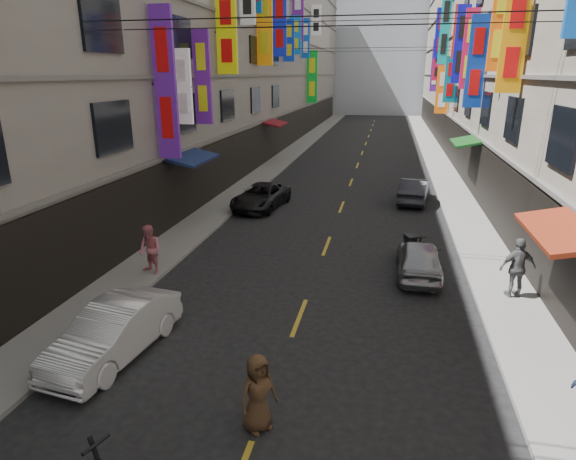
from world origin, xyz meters
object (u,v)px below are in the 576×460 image
at_px(pedestrian_crossing, 258,393).
at_px(pedestrian_lfar, 150,250).
at_px(car_left_mid, 114,331).
at_px(car_left_far, 261,196).
at_px(car_right_mid, 419,258).
at_px(car_right_far, 414,191).
at_px(pedestrian_rfar, 518,268).
at_px(scooter_far_right, 412,248).

bearing_deg(pedestrian_crossing, pedestrian_lfar, 82.16).
relative_size(car_left_mid, car_left_far, 0.91).
xyz_separation_m(car_right_mid, car_right_far, (0.21, 9.94, 0.04)).
height_order(car_left_mid, pedestrian_rfar, pedestrian_rfar).
bearing_deg(pedestrian_lfar, pedestrian_crossing, -25.90).
bearing_deg(pedestrian_lfar, pedestrian_rfar, 26.35).
distance_m(scooter_far_right, pedestrian_crossing, 10.23).
xyz_separation_m(scooter_far_right, car_right_mid, (0.17, -1.45, 0.17)).
bearing_deg(car_left_far, car_right_far, 26.51).
bearing_deg(pedestrian_lfar, car_left_far, 104.93).
relative_size(scooter_far_right, pedestrian_crossing, 1.09).
distance_m(car_right_mid, pedestrian_lfar, 9.01).
relative_size(car_left_mid, car_right_far, 1.01).
xyz_separation_m(car_left_mid, pedestrian_rfar, (10.13, 5.17, 0.39)).
distance_m(car_left_far, car_right_far, 8.07).
relative_size(scooter_far_right, car_right_mid, 0.48).
bearing_deg(car_right_far, car_right_mid, 95.18).
bearing_deg(car_left_mid, car_right_far, 72.24).
height_order(car_left_mid, pedestrian_crossing, pedestrian_crossing).
height_order(scooter_far_right, pedestrian_lfar, pedestrian_lfar).
relative_size(car_right_far, pedestrian_crossing, 2.47).
distance_m(car_left_mid, pedestrian_crossing, 4.39).
distance_m(car_right_far, pedestrian_rfar, 11.57).
bearing_deg(scooter_far_right, pedestrian_lfar, 1.49).
height_order(car_right_mid, pedestrian_rfar, pedestrian_rfar).
bearing_deg(car_left_far, pedestrian_crossing, -68.34).
distance_m(car_left_mid, car_left_far, 13.77).
bearing_deg(car_right_mid, car_left_mid, 41.57).
height_order(scooter_far_right, pedestrian_crossing, pedestrian_crossing).
bearing_deg(pedestrian_crossing, car_right_mid, 19.50).
bearing_deg(scooter_far_right, car_left_far, -58.45).
xyz_separation_m(car_right_far, pedestrian_lfar, (-9.01, -11.83, 0.30)).
bearing_deg(car_right_mid, scooter_far_right, -83.20).
xyz_separation_m(pedestrian_rfar, pedestrian_crossing, (-6.10, -6.91, -0.25)).
relative_size(car_right_mid, pedestrian_lfar, 2.16).
xyz_separation_m(car_left_far, pedestrian_crossing, (4.03, -15.52, 0.19)).
bearing_deg(pedestrian_lfar, car_right_far, 76.34).
height_order(pedestrian_lfar, pedestrian_crossing, pedestrian_lfar).
distance_m(car_left_far, car_right_mid, 10.36).
height_order(car_right_mid, pedestrian_crossing, pedestrian_crossing).
xyz_separation_m(scooter_far_right, pedestrian_crossing, (-3.20, -9.71, 0.35)).
height_order(car_right_far, pedestrian_lfar, pedestrian_lfar).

